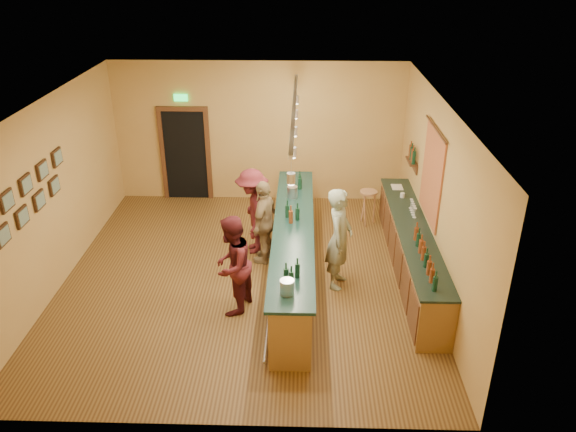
{
  "coord_description": "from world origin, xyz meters",
  "views": [
    {
      "loc": [
        1.0,
        -8.66,
        5.47
      ],
      "look_at": [
        0.75,
        0.2,
        1.13
      ],
      "focal_mm": 35.0,
      "sensor_mm": 36.0,
      "label": 1
    }
  ],
  "objects_px": {
    "back_counter": "(411,250)",
    "bar_stool": "(368,197)",
    "tasting_bar": "(293,248)",
    "bartender": "(339,238)",
    "customer_c": "(253,211)",
    "customer_b": "(264,222)",
    "customer_a": "(232,265)"
  },
  "relations": [
    {
      "from": "back_counter",
      "to": "bar_stool",
      "type": "distance_m",
      "value": 2.11
    },
    {
      "from": "back_counter",
      "to": "bar_stool",
      "type": "bearing_deg",
      "value": 105.94
    },
    {
      "from": "customer_a",
      "to": "customer_b",
      "type": "bearing_deg",
      "value": -177.12
    },
    {
      "from": "tasting_bar",
      "to": "bar_stool",
      "type": "bearing_deg",
      "value": 54.99
    },
    {
      "from": "bar_stool",
      "to": "customer_c",
      "type": "bearing_deg",
      "value": -152.34
    },
    {
      "from": "back_counter",
      "to": "tasting_bar",
      "type": "bearing_deg",
      "value": -175.11
    },
    {
      "from": "tasting_bar",
      "to": "customer_a",
      "type": "relative_size",
      "value": 3.03
    },
    {
      "from": "back_counter",
      "to": "customer_b",
      "type": "relative_size",
      "value": 2.8
    },
    {
      "from": "back_counter",
      "to": "tasting_bar",
      "type": "distance_m",
      "value": 2.13
    },
    {
      "from": "bartender",
      "to": "customer_b",
      "type": "distance_m",
      "value": 1.56
    },
    {
      "from": "customer_c",
      "to": "tasting_bar",
      "type": "bearing_deg",
      "value": 31.18
    },
    {
      "from": "tasting_bar",
      "to": "customer_c",
      "type": "xyz_separation_m",
      "value": [
        -0.8,
        0.97,
        0.24
      ]
    },
    {
      "from": "tasting_bar",
      "to": "bartender",
      "type": "relative_size",
      "value": 2.79
    },
    {
      "from": "customer_b",
      "to": "back_counter",
      "type": "bearing_deg",
      "value": 97.63
    },
    {
      "from": "tasting_bar",
      "to": "customer_b",
      "type": "relative_size",
      "value": 3.14
    },
    {
      "from": "back_counter",
      "to": "customer_c",
      "type": "relative_size",
      "value": 2.69
    },
    {
      "from": "customer_a",
      "to": "customer_c",
      "type": "xyz_separation_m",
      "value": [
        0.16,
        1.99,
        0.0
      ]
    },
    {
      "from": "bartender",
      "to": "customer_b",
      "type": "height_order",
      "value": "bartender"
    },
    {
      "from": "customer_a",
      "to": "bar_stool",
      "type": "xyz_separation_m",
      "value": [
        2.5,
        3.22,
        -0.23
      ]
    },
    {
      "from": "customer_c",
      "to": "bartender",
      "type": "bearing_deg",
      "value": 45.34
    },
    {
      "from": "bartender",
      "to": "customer_c",
      "type": "xyz_separation_m",
      "value": [
        -1.59,
        1.17,
        -0.07
      ]
    },
    {
      "from": "customer_b",
      "to": "bar_stool",
      "type": "xyz_separation_m",
      "value": [
        2.09,
        1.6,
        -0.2
      ]
    },
    {
      "from": "bartender",
      "to": "customer_c",
      "type": "height_order",
      "value": "bartender"
    },
    {
      "from": "bartender",
      "to": "customer_b",
      "type": "relative_size",
      "value": 1.13
    },
    {
      "from": "back_counter",
      "to": "bartender",
      "type": "bearing_deg",
      "value": -164.03
    },
    {
      "from": "back_counter",
      "to": "bar_stool",
      "type": "xyz_separation_m",
      "value": [
        -0.58,
        2.02,
        0.13
      ]
    },
    {
      "from": "customer_a",
      "to": "customer_b",
      "type": "height_order",
      "value": "customer_a"
    },
    {
      "from": "customer_b",
      "to": "customer_c",
      "type": "distance_m",
      "value": 0.45
    },
    {
      "from": "back_counter",
      "to": "customer_a",
      "type": "xyz_separation_m",
      "value": [
        -3.08,
        -1.2,
        0.35
      ]
    },
    {
      "from": "bartender",
      "to": "customer_a",
      "type": "height_order",
      "value": "bartender"
    },
    {
      "from": "tasting_bar",
      "to": "customer_c",
      "type": "bearing_deg",
      "value": 129.37
    },
    {
      "from": "tasting_bar",
      "to": "bartender",
      "type": "distance_m",
      "value": 0.87
    }
  ]
}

